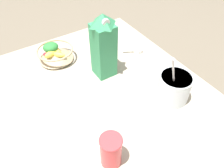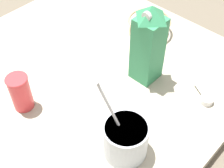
{
  "view_description": "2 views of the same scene",
  "coord_description": "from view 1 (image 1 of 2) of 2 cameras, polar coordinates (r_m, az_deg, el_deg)",
  "views": [
    {
      "loc": [
        -0.21,
        -0.54,
        0.74
      ],
      "look_at": [
        0.13,
        -0.01,
        0.12
      ],
      "focal_mm": 35.0,
      "sensor_mm": 36.0,
      "label": 1
    },
    {
      "loc": [
        0.64,
        -0.55,
        0.87
      ],
      "look_at": [
        0.15,
        -0.03,
        0.11
      ],
      "focal_mm": 50.0,
      "sensor_mm": 36.0,
      "label": 2
    }
  ],
  "objects": [
    {
      "name": "ground_plane",
      "position": [
        0.94,
        -7.0,
        -7.47
      ],
      "size": [
        6.0,
        6.0,
        0.0
      ],
      "primitive_type": "plane",
      "color": "#665B4C"
    },
    {
      "name": "countertop",
      "position": [
        0.93,
        -7.12,
        -6.6
      ],
      "size": [
        1.07,
        1.07,
        0.05
      ],
      "color": "#B2A893",
      "rests_on": "ground_plane"
    },
    {
      "name": "fruit_bowl",
      "position": [
        1.13,
        -14.69,
        7.87
      ],
      "size": [
        0.18,
        0.18,
        0.09
      ],
      "color": "tan",
      "rests_on": "countertop"
    },
    {
      "name": "milk_carton",
      "position": [
        0.95,
        -2.23,
        9.83
      ],
      "size": [
        0.09,
        0.09,
        0.3
      ],
      "color": "#338C59",
      "rests_on": "countertop"
    },
    {
      "name": "yogurt_tub",
      "position": [
        0.92,
        15.9,
        -0.67
      ],
      "size": [
        0.16,
        0.13,
        0.27
      ],
      "color": "silver",
      "rests_on": "countertop"
    },
    {
      "name": "drinking_cup",
      "position": [
        0.71,
        -0.28,
        -17.02
      ],
      "size": [
        0.07,
        0.07,
        0.13
      ],
      "color": "#DB383D",
      "rests_on": "countertop"
    },
    {
      "name": "measuring_scoop",
      "position": [
        1.17,
        6.63,
        8.73
      ],
      "size": [
        0.1,
        0.06,
        0.02
      ],
      "color": "white",
      "rests_on": "countertop"
    }
  ]
}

